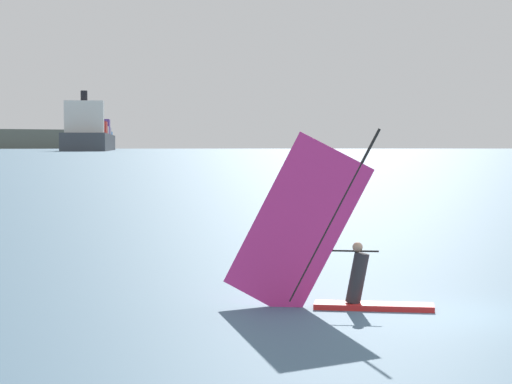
# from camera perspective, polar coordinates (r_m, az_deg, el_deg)

# --- Properties ---
(ground_plane) EXTENTS (4000.00, 4000.00, 0.00)m
(ground_plane) POSITION_cam_1_polar(r_m,az_deg,el_deg) (19.71, 12.58, -7.36)
(ground_plane) COLOR #476B84
(windsurfer) EXTENTS (4.22, 2.25, 4.13)m
(windsurfer) POSITION_cam_1_polar(r_m,az_deg,el_deg) (19.96, 4.69, -4.09)
(windsurfer) COLOR red
(windsurfer) RESTS_ON ground_plane
(cargo_ship) EXTENTS (57.39, 176.85, 35.83)m
(cargo_ship) POSITION_cam_1_polar(r_m,az_deg,el_deg) (625.50, -10.08, 3.28)
(cargo_ship) COLOR #3F444C
(cargo_ship) RESTS_ON ground_plane
(distant_headland) EXTENTS (992.20, 505.72, 20.16)m
(distant_headland) POSITION_cam_1_polar(r_m,az_deg,el_deg) (1172.20, -9.21, 3.16)
(distant_headland) COLOR #60665B
(distant_headland) RESTS_ON ground_plane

